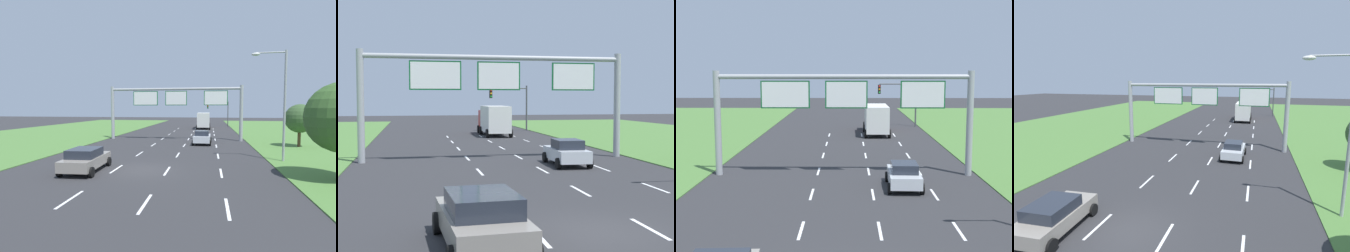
% 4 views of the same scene
% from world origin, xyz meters
% --- Properties ---
extents(ground_plane, '(200.00, 200.00, 0.00)m').
position_xyz_m(ground_plane, '(0.00, 0.00, 0.00)').
color(ground_plane, '#2D2D30').
extents(lane_dashes_inner_left, '(0.14, 56.40, 0.01)m').
position_xyz_m(lane_dashes_inner_left, '(-1.75, 9.00, 0.00)').
color(lane_dashes_inner_left, white).
rests_on(lane_dashes_inner_left, ground_plane).
extents(lane_dashes_inner_right, '(0.14, 56.40, 0.01)m').
position_xyz_m(lane_dashes_inner_right, '(1.75, 9.00, 0.00)').
color(lane_dashes_inner_right, white).
rests_on(lane_dashes_inner_right, ground_plane).
extents(lane_dashes_slip, '(0.14, 56.40, 0.01)m').
position_xyz_m(lane_dashes_slip, '(5.25, 9.00, 0.00)').
color(lane_dashes_slip, white).
rests_on(lane_dashes_slip, ground_plane).
extents(car_near_red, '(2.18, 4.11, 1.55)m').
position_xyz_m(car_near_red, '(3.68, 13.52, 0.79)').
color(car_near_red, silver).
rests_on(car_near_red, ground_plane).
extents(car_lead_silver, '(2.42, 4.40, 1.52)m').
position_xyz_m(car_lead_silver, '(-3.53, -0.84, 0.79)').
color(car_lead_silver, gray).
rests_on(car_lead_silver, ground_plane).
extents(box_truck, '(2.71, 8.18, 3.19)m').
position_xyz_m(box_truck, '(3.34, 36.96, 1.73)').
color(box_truck, '#B21E19').
rests_on(box_truck, ground_plane).
extents(sign_gantry, '(17.24, 0.44, 7.00)m').
position_xyz_m(sign_gantry, '(0.13, 16.91, 4.94)').
color(sign_gantry, '#9EA0A5').
rests_on(sign_gantry, ground_plane).
extents(traffic_light_mast, '(4.76, 0.49, 5.60)m').
position_xyz_m(traffic_light_mast, '(6.66, 43.50, 3.87)').
color(traffic_light_mast, '#47494F').
rests_on(traffic_light_mast, ground_plane).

